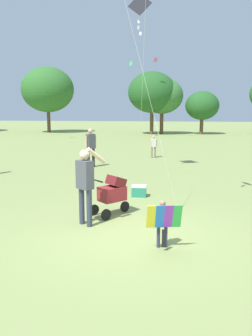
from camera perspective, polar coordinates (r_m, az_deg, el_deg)
ground_plane at (r=7.73m, az=0.18°, el=-10.76°), size 120.00×120.00×0.00m
treeline_distant at (r=36.71m, az=-2.13°, el=11.95°), size 47.36×5.97×6.91m
child_with_butterfly_kite at (r=6.86m, az=6.03°, el=-8.35°), size 0.69×0.40×0.95m
person_adult_flyer at (r=8.07m, az=-6.69°, el=-2.00°), size 0.71×0.48×1.86m
stroller at (r=8.90m, az=-2.19°, el=-3.88°), size 0.97×0.98×1.03m
kite_orange_delta at (r=14.67m, az=2.27°, el=24.27°), size 0.98×2.63×7.07m
person_red_shirt at (r=19.00m, az=4.52°, el=3.83°), size 0.37×0.24×1.21m
person_couple_left at (r=15.94m, az=-5.79°, el=3.83°), size 0.44×0.44×1.78m
cooler_box at (r=10.80m, az=2.14°, el=-3.75°), size 0.45×0.33×0.35m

